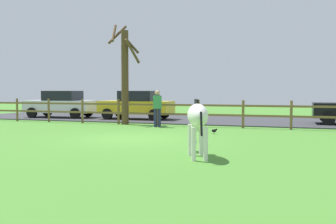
% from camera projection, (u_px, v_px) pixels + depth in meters
% --- Properties ---
extents(ground_plane, '(60.00, 60.00, 0.00)m').
position_uv_depth(ground_plane, '(133.00, 138.00, 13.42)').
color(ground_plane, '#47842D').
extents(parking_asphalt, '(28.00, 7.40, 0.05)m').
position_uv_depth(parking_asphalt, '(201.00, 119.00, 22.19)').
color(parking_asphalt, '#38383D').
rests_on(parking_asphalt, ground_plane).
extents(paddock_fence, '(22.06, 0.11, 1.21)m').
position_uv_depth(paddock_fence, '(177.00, 111.00, 18.11)').
color(paddock_fence, brown).
rests_on(paddock_fence, ground_plane).
extents(bare_tree, '(1.43, 1.46, 4.84)m').
position_uv_depth(bare_tree, '(125.00, 73.00, 18.89)').
color(bare_tree, '#513A23').
rests_on(bare_tree, ground_plane).
extents(zebra, '(0.99, 1.84, 1.41)m').
position_uv_depth(zebra, '(197.00, 119.00, 9.57)').
color(zebra, white).
rests_on(zebra, ground_plane).
extents(crow_on_grass, '(0.21, 0.10, 0.20)m').
position_uv_depth(crow_on_grass, '(214.00, 131.00, 14.80)').
color(crow_on_grass, black).
rests_on(crow_on_grass, ground_plane).
extents(parked_car_white, '(4.16, 2.22, 1.56)m').
position_uv_depth(parked_car_white, '(61.00, 104.00, 23.18)').
color(parked_car_white, white).
rests_on(parked_car_white, parking_asphalt).
extents(parked_car_yellow, '(4.05, 1.97, 1.56)m').
position_uv_depth(parked_car_yellow, '(137.00, 105.00, 21.83)').
color(parked_car_yellow, yellow).
rests_on(parked_car_yellow, parking_asphalt).
extents(visitor_near_fence, '(0.40, 0.30, 1.64)m').
position_uv_depth(visitor_near_fence, '(157.00, 107.00, 17.57)').
color(visitor_near_fence, '#232847').
rests_on(visitor_near_fence, ground_plane).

